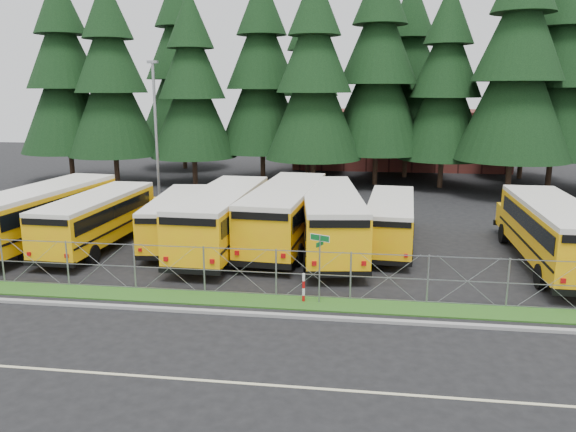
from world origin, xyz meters
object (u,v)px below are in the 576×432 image
Objects in this scene: bus_6 at (391,222)px; light_standard at (156,129)px; bus_1 at (101,220)px; bus_2 at (179,219)px; striped_bollard at (304,288)px; bus_4 at (287,215)px; bus_0 at (49,215)px; street_sign at (320,254)px; bus_3 at (224,220)px; bus_5 at (330,221)px; bus_east at (550,234)px.

light_standard is at bearing 156.53° from bus_6.
bus_1 reaches higher than bus_2.
striped_bollard is at bearing -54.34° from light_standard.
bus_1 is at bearing -166.47° from bus_4.
street_sign is at bearing -18.64° from bus_0.
bus_2 is at bearing 19.82° from bus_1.
bus_0 reaches higher than bus_1.
bus_4 is 4.40× the size of street_sign.
bus_3 is (9.73, 0.14, 0.01)m from bus_0.
bus_5 is at bearing -37.16° from light_standard.
bus_6 is 8.39× the size of striped_bollard.
striped_bollard is at bearing -108.77° from bus_6.
bus_3 is 1.19× the size of light_standard.
bus_6 is at bearing 12.76° from bus_3.
bus_0 is 12.93m from bus_4.
bus_5 is (8.27, -0.53, 0.30)m from bus_2.
bus_east reaches higher than street_sign.
striped_bollard is (-0.54, -7.41, -1.00)m from bus_5.
bus_3 is 13.11m from light_standard.
bus_0 is 25.74m from bus_east.
bus_3 reaches higher than bus_east.
bus_0 is 1.01× the size of bus_east.
striped_bollard is 0.12× the size of light_standard.
bus_4 reaches higher than bus_1.
bus_1 is 1.06× the size of light_standard.
street_sign is at bearing -49.75° from bus_2.
bus_3 reaches higher than bus_2.
bus_5 is 7.49m from striped_bollard.
bus_5 is (2.37, -0.90, -0.02)m from bus_4.
bus_5 reaches higher than bus_3.
bus_5 reaches higher than bus_east.
bus_4 reaches higher than striped_bollard.
street_sign is (15.30, -6.91, 0.46)m from bus_0.
bus_east reaches higher than bus_2.
bus_4 is 2.54m from bus_5.
bus_east is (12.88, -1.97, -0.06)m from bus_4.
bus_2 is 0.98× the size of light_standard.
light_standard is (2.38, 10.26, 3.93)m from bus_0.
bus_3 reaches higher than bus_6.
bus_5 is (12.15, 0.72, 0.18)m from bus_1.
bus_0 is at bearing -177.50° from bus_3.
bus_4 is (12.85, 1.44, 0.05)m from bus_0.
street_sign reaches higher than bus_2.
bus_0 is at bearing -103.06° from light_standard.
bus_0 reaches higher than striped_bollard.
striped_bollard is at bearing 176.55° from street_sign.
bus_3 is at bearing -54.03° from light_standard.
bus_0 is 3.08m from bus_1.
bus_east is at bearing -0.70° from bus_3.
bus_1 is 15.45m from bus_6.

